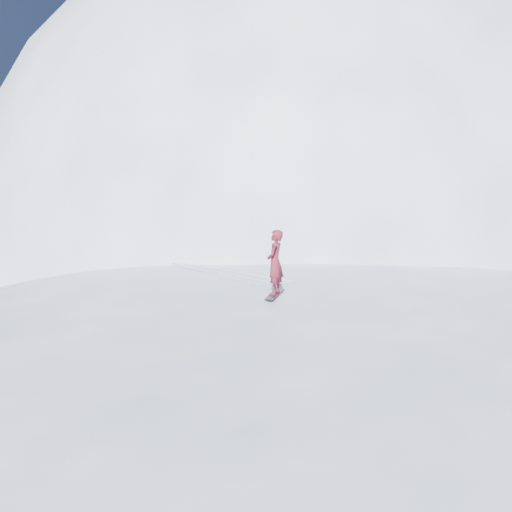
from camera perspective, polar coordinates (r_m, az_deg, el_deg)
The scene contains 8 objects.
ground at distance 15.29m, azimuth 8.29°, elevation -13.55°, with size 400.00×400.00×0.00m, color white.
near_ridge at distance 17.99m, azimuth 3.79°, elevation -9.93°, with size 36.00×28.00×4.80m, color white.
summit_peak at distance 48.50m, azimuth 5.31°, elevation 2.17°, with size 60.00×56.00×56.00m, color white.
peak_shoulder at distance 36.50m, azimuth -2.57°, elevation -0.11°, with size 28.00×24.00×18.00m, color white.
wind_bumps at distance 16.42m, azimuth 1.56°, elevation -11.82°, with size 16.00×14.40×1.00m.
snowboard at distance 14.39m, azimuth 2.37°, elevation -4.79°, with size 1.47×0.27×0.02m, color black.
snowboarder at distance 14.18m, azimuth 2.39°, elevation -0.79°, with size 0.74×0.48×2.02m, color maroon.
board_tracks at distance 17.87m, azimuth -4.26°, elevation -2.02°, with size 2.00×5.97×0.04m.
Camera 1 is at (-9.98, -9.98, 5.88)m, focal length 32.00 mm.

